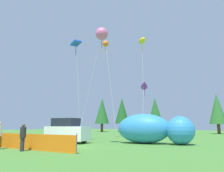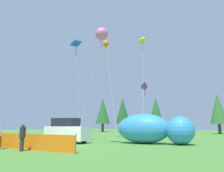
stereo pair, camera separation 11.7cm
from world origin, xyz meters
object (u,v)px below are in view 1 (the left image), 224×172
(parked_car, at_px, (67,131))
(inflatable_cat, at_px, (152,130))
(kite_purple_delta, at_px, (144,84))
(kite_yellow_hero, at_px, (142,41))
(kite_pink_octopus, at_px, (102,34))
(folding_chair, at_px, (61,142))
(kite_orange_flower, at_px, (106,44))
(spectator_in_black_shirt, at_px, (23,136))
(kite_blue_box, at_px, (76,45))

(parked_car, xyz_separation_m, inflatable_cat, (6.70, 3.65, 0.13))
(kite_purple_delta, xyz_separation_m, kite_yellow_hero, (-0.33, 0.42, 4.97))
(parked_car, relative_size, kite_pink_octopus, 0.43)
(folding_chair, bearing_deg, kite_orange_flower, 131.72)
(parked_car, height_order, folding_chair, parked_car)
(parked_car, bearing_deg, kite_yellow_hero, 47.45)
(parked_car, bearing_deg, kite_pink_octopus, -8.72)
(spectator_in_black_shirt, relative_size, kite_pink_octopus, 0.17)
(inflatable_cat, relative_size, kite_purple_delta, 1.08)
(spectator_in_black_shirt, distance_m, kite_yellow_hero, 16.02)
(spectator_in_black_shirt, xyz_separation_m, kite_yellow_hero, (2.02, 12.50, 9.82))
(kite_yellow_hero, relative_size, kite_blue_box, 1.09)
(kite_blue_box, bearing_deg, inflatable_cat, 16.42)
(kite_yellow_hero, bearing_deg, folding_chair, -92.61)
(spectator_in_black_shirt, distance_m, kite_blue_box, 11.99)
(kite_blue_box, bearing_deg, parked_car, -65.79)
(folding_chair, distance_m, kite_orange_flower, 16.77)
(kite_blue_box, distance_m, kite_pink_octopus, 4.84)
(folding_chair, bearing_deg, spectator_in_black_shirt, -113.46)
(inflatable_cat, xyz_separation_m, kite_orange_flower, (-7.79, 3.50, 10.61))
(kite_purple_delta, bearing_deg, kite_pink_octopus, -97.93)
(parked_car, distance_m, kite_blue_box, 8.90)
(inflatable_cat, bearing_deg, kite_purple_delta, 116.64)
(inflatable_cat, xyz_separation_m, kite_yellow_hero, (-2.27, 2.91, 9.55))
(inflatable_cat, xyz_separation_m, kite_pink_octopus, (-2.79, -3.67, 8.19))
(kite_yellow_hero, bearing_deg, kite_pink_octopus, -94.55)
(kite_purple_delta, height_order, kite_blue_box, kite_blue_box)
(inflatable_cat, bearing_deg, kite_yellow_hero, 116.80)
(folding_chair, relative_size, kite_orange_flower, 0.07)
(inflatable_cat, relative_size, kite_orange_flower, 0.55)
(kite_orange_flower, bearing_deg, inflatable_cat, -24.20)
(parked_car, xyz_separation_m, folding_chair, (3.95, -4.19, -0.54))
(folding_chair, relative_size, spectator_in_black_shirt, 0.52)
(spectator_in_black_shirt, xyz_separation_m, kite_purple_delta, (2.35, 12.08, 4.85))
(kite_blue_box, bearing_deg, folding_chair, -50.88)
(kite_yellow_hero, bearing_deg, spectator_in_black_shirt, -99.17)
(folding_chair, height_order, kite_yellow_hero, kite_yellow_hero)
(folding_chair, distance_m, kite_yellow_hero, 14.84)
(parked_car, distance_m, spectator_in_black_shirt, 6.41)
(inflatable_cat, bearing_deg, kite_pink_octopus, -138.38)
(spectator_in_black_shirt, bearing_deg, inflatable_cat, 65.92)
(kite_yellow_hero, bearing_deg, kite_orange_flower, 173.90)
(kite_yellow_hero, xyz_separation_m, kite_pink_octopus, (-0.52, -6.57, -1.37))
(kite_purple_delta, bearing_deg, parked_car, -127.84)
(inflatable_cat, xyz_separation_m, kite_blue_box, (-7.37, -2.17, 8.63))
(inflatable_cat, relative_size, kite_yellow_hero, 0.60)
(folding_chair, height_order, spectator_in_black_shirt, spectator_in_black_shirt)
(kite_blue_box, bearing_deg, kite_orange_flower, 94.24)
(parked_car, xyz_separation_m, kite_purple_delta, (4.77, 6.14, 4.71))
(spectator_in_black_shirt, bearing_deg, kite_yellow_hero, 80.83)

